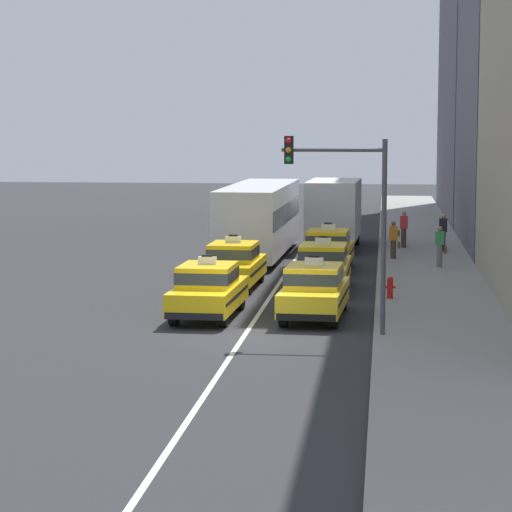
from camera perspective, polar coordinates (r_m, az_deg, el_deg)
name	(u,v)px	position (r m, az deg, el deg)	size (l,w,h in m)	color
ground_plane	(244,336)	(31.47, -0.60, -4.08)	(160.00, 160.00, 0.00)	#2B2B2D
lane_stripe_left_right	(299,254)	(51.16, 2.19, 0.12)	(0.14, 80.00, 0.01)	silver
sidewalk_curb	(427,268)	(46.07, 8.68, -0.60)	(4.00, 90.00, 0.15)	gray
taxi_left_nearest	(208,289)	(34.21, -2.46, -1.71)	(1.95, 4.61, 1.96)	black
taxi_left_second	(234,264)	(40.33, -1.14, -0.42)	(1.93, 4.60, 1.96)	black
bus_left_third	(259,216)	(49.72, 0.17, 2.03)	(2.73, 11.25, 3.22)	black
taxi_right_nearest	(314,290)	(34.04, 2.98, -1.76)	(2.00, 4.63, 1.96)	black
taxi_right_second	(323,266)	(39.88, 3.44, -0.51)	(1.87, 4.58, 1.96)	black
taxi_right_third	(328,249)	(45.26, 3.70, 0.35)	(1.98, 4.62, 1.96)	black
box_truck_right_fourth	(335,211)	(53.52, 4.04, 2.31)	(2.47, 7.03, 3.27)	black
pedestrian_near_crosswalk	(443,232)	(51.50, 9.49, 1.20)	(0.36, 0.24, 1.70)	#23232D
pedestrian_mid_block	(440,247)	(45.76, 9.34, 0.48)	(0.47, 0.24, 1.66)	slate
pedestrian_by_storefront	(394,240)	(48.32, 7.02, 0.81)	(0.47, 0.24, 1.62)	#473828
pedestrian_trailing	(404,229)	(52.74, 7.52, 1.35)	(0.47, 0.24, 1.70)	#473828
fire_hydrant	(390,286)	(37.36, 6.84, -1.55)	(0.36, 0.22, 0.73)	red
traffic_light_pole	(349,201)	(30.59, 4.73, 2.82)	(2.87, 0.33, 5.58)	#47474C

